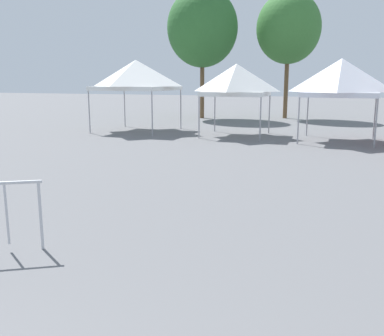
# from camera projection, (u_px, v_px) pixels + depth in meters

# --- Properties ---
(canopy_tent_behind_left) EXTENTS (3.55, 3.55, 3.51)m
(canopy_tent_behind_left) POSITION_uv_depth(u_px,v_px,m) (136.00, 75.00, 21.22)
(canopy_tent_behind_left) COLOR #9E9EA3
(canopy_tent_behind_left) RESTS_ON ground
(canopy_tent_left_of_center) EXTENTS (3.01, 3.01, 3.25)m
(canopy_tent_left_of_center) POSITION_uv_depth(u_px,v_px,m) (236.00, 80.00, 19.40)
(canopy_tent_left_of_center) COLOR #9E9EA3
(canopy_tent_left_of_center) RESTS_ON ground
(canopy_tent_center) EXTENTS (3.02, 3.02, 3.39)m
(canopy_tent_center) POSITION_uv_depth(u_px,v_px,m) (341.00, 78.00, 17.55)
(canopy_tent_center) COLOR #9E9EA3
(canopy_tent_center) RESTS_ON ground
(tree_behind_tents_right) EXTENTS (4.19, 4.19, 8.18)m
(tree_behind_tents_right) POSITION_uv_depth(u_px,v_px,m) (289.00, 28.00, 28.02)
(tree_behind_tents_right) COLOR brown
(tree_behind_tents_right) RESTS_ON ground
(tree_behind_tents_left) EXTENTS (4.64, 4.64, 8.46)m
(tree_behind_tents_left) POSITION_uv_depth(u_px,v_px,m) (202.00, 28.00, 28.13)
(tree_behind_tents_left) COLOR brown
(tree_behind_tents_left) RESTS_ON ground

